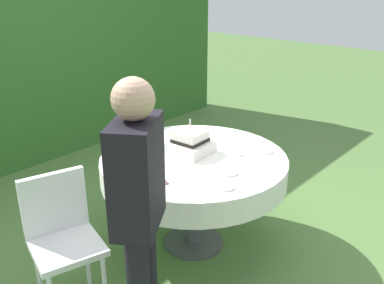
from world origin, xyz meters
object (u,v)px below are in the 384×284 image
object	(u,v)px
serving_plate_far	(228,172)
standing_person	(139,211)
serving_plate_left	(237,154)
serving_plate_near	(264,151)
serving_plate_right	(226,187)
garden_chair	(62,231)
wedding_cake	(190,143)
cake_table	(194,168)
napkin_stack	(153,181)

from	to	relation	value
serving_plate_far	standing_person	bearing A→B (deg)	-171.51
serving_plate_left	standing_person	size ratio (longest dim) A/B	0.06
serving_plate_near	serving_plate_right	xyz separation A→B (m)	(-0.66, -0.14, 0.00)
garden_chair	wedding_cake	bearing A→B (deg)	-5.63
serving_plate_left	garden_chair	size ratio (longest dim) A/B	0.12
garden_chair	standing_person	size ratio (longest dim) A/B	0.56
cake_table	wedding_cake	bearing A→B (deg)	60.77
standing_person	serving_plate_near	bearing A→B (deg)	6.43
wedding_cake	serving_plate_far	bearing A→B (deg)	-102.32
garden_chair	napkin_stack	bearing A→B (deg)	-24.71
wedding_cake	serving_plate_near	bearing A→B (deg)	-47.38
napkin_stack	garden_chair	size ratio (longest dim) A/B	0.18
serving_plate_far	garden_chair	distance (m)	1.14
cake_table	napkin_stack	xyz separation A→B (m)	(-0.48, -0.07, 0.10)
cake_table	garden_chair	bearing A→B (deg)	170.08
cake_table	napkin_stack	size ratio (longest dim) A/B	8.67
cake_table	serving_plate_left	size ratio (longest dim) A/B	13.46
serving_plate_left	standing_person	xyz separation A→B (m)	(-1.21, -0.28, 0.17)
serving_plate_near	standing_person	distance (m)	1.42
napkin_stack	serving_plate_near	bearing A→B (deg)	-16.52
serving_plate_near	napkin_stack	bearing A→B (deg)	163.48
serving_plate_right	standing_person	size ratio (longest dim) A/B	0.07
serving_plate_far	garden_chair	xyz separation A→B (m)	(-0.97, 0.54, -0.22)
cake_table	serving_plate_near	world-z (taller)	serving_plate_near
serving_plate_right	standing_person	bearing A→B (deg)	-178.52
serving_plate_far	serving_plate_left	world-z (taller)	same
wedding_cake	serving_plate_right	world-z (taller)	wedding_cake
garden_chair	cake_table	bearing A→B (deg)	-9.92
serving_plate_near	serving_plate_left	world-z (taller)	same
garden_chair	serving_plate_near	bearing A→B (deg)	-19.70
serving_plate_left	standing_person	world-z (taller)	standing_person
serving_plate_near	serving_plate_far	world-z (taller)	same
serving_plate_right	standing_person	world-z (taller)	standing_person
serving_plate_near	serving_plate_far	size ratio (longest dim) A/B	0.93
napkin_stack	standing_person	world-z (taller)	standing_person
serving_plate_far	garden_chair	bearing A→B (deg)	151.05
napkin_stack	cake_table	bearing A→B (deg)	8.39
cake_table	serving_plate_left	bearing A→B (deg)	-42.30
serving_plate_right	garden_chair	size ratio (longest dim) A/B	0.12
garden_chair	serving_plate_far	bearing A→B (deg)	-28.95
serving_plate_far	serving_plate_left	distance (m)	0.32
serving_plate_near	serving_plate_left	size ratio (longest dim) A/B	1.24
serving_plate_left	serving_plate_right	world-z (taller)	same
napkin_stack	serving_plate_far	bearing A→B (deg)	-33.86
napkin_stack	serving_plate_right	bearing A→B (deg)	-59.15
wedding_cake	serving_plate_near	distance (m)	0.57
cake_table	serving_plate_far	xyz separation A→B (m)	(-0.05, -0.36, 0.10)
wedding_cake	serving_plate_left	size ratio (longest dim) A/B	3.02
standing_person	serving_plate_far	bearing A→B (deg)	8.49
cake_table	serving_plate_near	size ratio (longest dim) A/B	10.87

